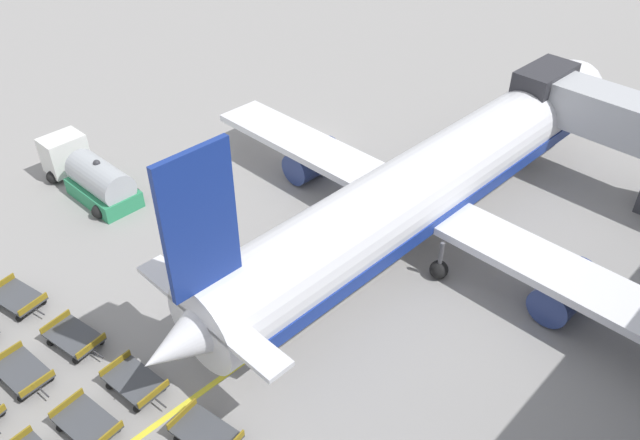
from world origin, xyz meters
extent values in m
plane|color=gray|center=(0.00, 0.00, 0.00)|extent=(500.00, 500.00, 0.00)
cube|color=#2D2D33|center=(12.30, 9.51, 4.93)|extent=(2.54, 4.51, 3.20)
cylinder|color=white|center=(12.13, -1.98, 3.41)|extent=(4.81, 32.89, 4.32)
sphere|color=white|center=(12.38, 14.43, 3.41)|extent=(4.11, 4.11, 4.11)
cone|color=white|center=(11.89, -18.40, 3.41)|extent=(4.18, 5.25, 4.11)
cube|color=navy|center=(11.90, -17.59, 8.65)|extent=(0.33, 3.24, 6.16)
cube|color=white|center=(11.90, -17.75, 4.06)|extent=(8.98, 1.42, 0.24)
cube|color=white|center=(12.12, -3.30, 2.44)|extent=(32.03, 3.69, 0.44)
cylinder|color=navy|center=(21.00, -3.03, 1.19)|extent=(2.20, 3.66, 2.14)
cylinder|color=navy|center=(3.24, -2.77, 1.19)|extent=(2.20, 3.66, 2.14)
cube|color=navy|center=(12.13, -1.98, 2.66)|extent=(4.84, 29.61, 0.78)
cylinder|color=#56565B|center=(12.29, 8.19, 1.42)|extent=(0.24, 0.24, 1.82)
sphere|color=black|center=(12.29, 8.19, 0.51)|extent=(1.02, 1.02, 1.02)
cylinder|color=#56565B|center=(15.15, -5.31, 1.42)|extent=(0.24, 0.24, 1.82)
sphere|color=black|center=(15.15, -5.31, 0.51)|extent=(1.02, 1.02, 1.02)
cylinder|color=#56565B|center=(9.03, -5.22, 1.42)|extent=(0.24, 0.24, 1.82)
sphere|color=black|center=(9.03, -5.22, 0.51)|extent=(1.02, 1.02, 1.02)
cube|color=white|center=(-8.70, -13.92, 1.60)|extent=(1.97, 2.63, 2.39)
cube|color=#2D8C5B|center=(-4.29, -13.87, 0.53)|extent=(4.97, 2.66, 1.06)
cylinder|color=#ADB2B7|center=(-4.29, -13.87, 1.59)|extent=(4.72, 2.22, 2.18)
sphere|color=#333338|center=(-4.29, -13.87, 2.68)|extent=(0.44, 0.44, 0.44)
sphere|color=black|center=(-8.45, -12.67, 0.45)|extent=(0.90, 0.90, 0.90)
sphere|color=black|center=(-8.42, -15.15, 0.45)|extent=(0.90, 0.90, 0.90)
sphere|color=black|center=(-2.85, -12.62, 0.45)|extent=(0.90, 0.90, 0.90)
sphere|color=black|center=(-2.82, -15.09, 0.45)|extent=(0.90, 0.90, 0.90)
sphere|color=black|center=(6.87, -25.45, 0.18)|extent=(0.36, 0.36, 0.36)
cube|color=#424449|center=(5.74, -23.90, 0.55)|extent=(2.88, 1.88, 0.10)
cube|color=olive|center=(7.07, -23.79, 0.76)|extent=(0.22, 1.65, 0.32)
cube|color=olive|center=(4.42, -24.02, 0.76)|extent=(0.22, 1.65, 0.32)
cube|color=#333338|center=(7.46, -23.75, 0.43)|extent=(0.70, 0.12, 0.06)
sphere|color=black|center=(6.76, -24.52, 0.18)|extent=(0.36, 0.36, 0.36)
sphere|color=black|center=(6.64, -23.12, 0.18)|extent=(0.36, 0.36, 0.36)
sphere|color=black|center=(4.73, -23.29, 0.18)|extent=(0.36, 0.36, 0.36)
cube|color=#424449|center=(10.25, -23.27, 0.55)|extent=(2.91, 1.95, 0.10)
cube|color=olive|center=(11.57, -23.12, 0.76)|extent=(0.27, 1.64, 0.32)
cube|color=olive|center=(8.92, -23.42, 0.76)|extent=(0.27, 1.64, 0.32)
sphere|color=black|center=(11.12, -22.47, 0.18)|extent=(0.36, 0.36, 0.36)
sphere|color=black|center=(9.37, -24.08, 0.18)|extent=(0.36, 0.36, 0.36)
sphere|color=black|center=(9.21, -22.69, 0.18)|extent=(0.36, 0.36, 0.36)
cube|color=#424449|center=(0.97, -21.91, 0.55)|extent=(3.00, 2.13, 0.10)
cube|color=olive|center=(2.28, -21.66, 0.76)|extent=(0.39, 1.63, 0.32)
cube|color=olive|center=(-0.34, -22.16, 0.76)|extent=(0.39, 1.63, 0.32)
cube|color=#333338|center=(2.66, -21.58, 0.43)|extent=(0.70, 0.19, 0.06)
sphere|color=black|center=(2.04, -22.41, 0.18)|extent=(0.36, 0.36, 0.36)
sphere|color=black|center=(1.78, -21.04, 0.18)|extent=(0.36, 0.36, 0.36)
sphere|color=black|center=(-0.11, -21.40, 0.18)|extent=(0.36, 0.36, 0.36)
cube|color=#424449|center=(5.50, -21.27, 0.55)|extent=(2.96, 2.05, 0.10)
cube|color=olive|center=(6.81, -21.06, 0.76)|extent=(0.33, 1.64, 0.32)
cube|color=olive|center=(4.18, -21.47, 0.76)|extent=(0.33, 1.64, 0.32)
cube|color=#333338|center=(7.20, -21.00, 0.43)|extent=(0.70, 0.17, 0.06)
sphere|color=black|center=(6.55, -21.81, 0.18)|extent=(0.36, 0.36, 0.36)
sphere|color=black|center=(6.34, -20.43, 0.18)|extent=(0.36, 0.36, 0.36)
sphere|color=black|center=(4.65, -22.10, 0.18)|extent=(0.36, 0.36, 0.36)
sphere|color=black|center=(4.44, -20.72, 0.18)|extent=(0.36, 0.36, 0.36)
cube|color=#424449|center=(9.84, -20.73, 0.55)|extent=(2.88, 1.89, 0.10)
cube|color=olive|center=(11.17, -20.60, 0.76)|extent=(0.23, 1.64, 0.32)
cube|color=olive|center=(8.51, -20.85, 0.76)|extent=(0.23, 1.64, 0.32)
cube|color=#333338|center=(11.55, -20.57, 0.43)|extent=(0.70, 0.12, 0.06)
sphere|color=black|center=(10.86, -21.33, 0.18)|extent=(0.36, 0.36, 0.36)
sphere|color=black|center=(10.73, -19.94, 0.18)|extent=(0.36, 0.36, 0.36)
sphere|color=black|center=(8.95, -21.51, 0.18)|extent=(0.36, 0.36, 0.36)
sphere|color=black|center=(8.82, -20.12, 0.18)|extent=(0.36, 0.36, 0.36)
cube|color=#424449|center=(14.18, -20.18, 0.55)|extent=(2.95, 2.03, 0.10)
cube|color=olive|center=(12.86, -20.37, 0.76)|extent=(0.32, 1.64, 0.32)
sphere|color=black|center=(15.03, -19.35, 0.18)|extent=(0.36, 0.36, 0.36)
sphere|color=black|center=(13.33, -21.01, 0.18)|extent=(0.36, 0.36, 0.36)
sphere|color=black|center=(13.13, -19.63, 0.18)|extent=(0.36, 0.36, 0.36)
cube|color=yellow|center=(12.18, -10.19, 0.00)|extent=(0.73, 28.94, 0.01)
camera|label=1|loc=(27.94, -27.82, 22.59)|focal=35.00mm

